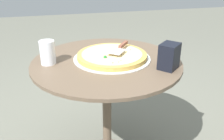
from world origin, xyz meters
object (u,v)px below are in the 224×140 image
object	(u,v)px
pizza_on_tray	(112,56)
patio_table	(107,85)
pizza_server	(120,48)
napkin_dispenser	(169,56)
drinking_cup	(48,52)

from	to	relation	value
pizza_on_tray	patio_table	bearing A→B (deg)	-57.62
pizza_on_tray	pizza_server	world-z (taller)	pizza_server
patio_table	napkin_dispenser	distance (m)	0.41
pizza_on_tray	pizza_server	distance (m)	0.07
patio_table	pizza_on_tray	xyz separation A→B (m)	(-0.02, 0.04, 0.17)
patio_table	napkin_dispenser	world-z (taller)	napkin_dispenser
pizza_on_tray	drinking_cup	size ratio (longest dim) A/B	3.43
patio_table	drinking_cup	world-z (taller)	drinking_cup
pizza_on_tray	drinking_cup	xyz separation A→B (m)	(-0.01, -0.36, 0.05)
pizza_server	napkin_dispenser	bearing A→B (deg)	40.93
patio_table	napkin_dispenser	size ratio (longest dim) A/B	6.29
napkin_dispenser	pizza_server	bearing A→B (deg)	-91.08
patio_table	pizza_server	xyz separation A→B (m)	(-0.05, 0.09, 0.21)
pizza_server	patio_table	bearing A→B (deg)	-62.00
pizza_on_tray	pizza_server	bearing A→B (deg)	114.64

